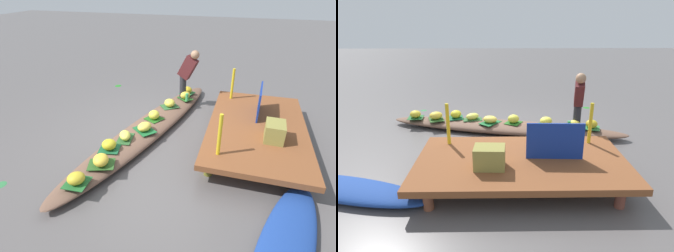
% 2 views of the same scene
% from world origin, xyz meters
% --- Properties ---
extents(canal_water, '(40.00, 40.00, 0.00)m').
position_xyz_m(canal_water, '(0.00, 0.00, 0.00)').
color(canal_water, '#5A5554').
rests_on(canal_water, ground).
extents(dock_platform, '(3.20, 1.80, 0.38)m').
position_xyz_m(dock_platform, '(-0.25, 2.13, 0.32)').
color(dock_platform, brown).
rests_on(dock_platform, ground).
extents(vendor_boat, '(5.37, 1.92, 0.22)m').
position_xyz_m(vendor_boat, '(0.00, 0.00, 0.11)').
color(vendor_boat, brown).
rests_on(vendor_boat, ground).
extents(moored_boat, '(2.71, 1.28, 0.18)m').
position_xyz_m(moored_boat, '(2.29, 2.50, 0.09)').
color(moored_boat, navy).
rests_on(moored_boat, ground).
extents(leaf_mat_0, '(0.42, 0.41, 0.01)m').
position_xyz_m(leaf_mat_0, '(-1.84, 0.39, 0.23)').
color(leaf_mat_0, '#327D3F').
rests_on(leaf_mat_0, vendor_boat).
extents(banana_bunch_0, '(0.33, 0.33, 0.17)m').
position_xyz_m(banana_bunch_0, '(-1.84, 0.39, 0.31)').
color(banana_bunch_0, gold).
rests_on(banana_bunch_0, vendor_boat).
extents(leaf_mat_1, '(0.46, 0.32, 0.01)m').
position_xyz_m(leaf_mat_1, '(0.71, -0.20, 0.23)').
color(leaf_mat_1, '#2D5B2C').
rests_on(leaf_mat_1, vendor_boat).
extents(banana_bunch_1, '(0.36, 0.32, 0.15)m').
position_xyz_m(banana_bunch_1, '(0.71, -0.20, 0.30)').
color(banana_bunch_1, '#E6E253').
rests_on(banana_bunch_1, vendor_boat).
extents(leaf_mat_2, '(0.48, 0.49, 0.01)m').
position_xyz_m(leaf_mat_2, '(-0.91, 0.19, 0.23)').
color(leaf_mat_2, '#2F6033').
rests_on(leaf_mat_2, vendor_boat).
extents(banana_bunch_2, '(0.34, 0.33, 0.18)m').
position_xyz_m(banana_bunch_2, '(-0.91, 0.19, 0.32)').
color(banana_bunch_2, '#F3E748').
rests_on(banana_bunch_2, vendor_boat).
extents(leaf_mat_3, '(0.39, 0.41, 0.01)m').
position_xyz_m(leaf_mat_3, '(1.11, -0.32, 0.23)').
color(leaf_mat_3, '#195B33').
rests_on(leaf_mat_3, vendor_boat).
extents(banana_bunch_3, '(0.34, 0.34, 0.18)m').
position_xyz_m(banana_bunch_3, '(1.11, -0.32, 0.32)').
color(banana_bunch_3, gold).
rests_on(banana_bunch_3, vendor_boat).
extents(leaf_mat_4, '(0.44, 0.50, 0.01)m').
position_xyz_m(leaf_mat_4, '(1.55, -0.24, 0.23)').
color(leaf_mat_4, '#2B5721').
rests_on(leaf_mat_4, vendor_boat).
extents(banana_bunch_4, '(0.37, 0.35, 0.17)m').
position_xyz_m(banana_bunch_4, '(1.55, -0.24, 0.31)').
color(banana_bunch_4, yellow).
rests_on(banana_bunch_4, vendor_boat).
extents(leaf_mat_5, '(0.52, 0.54, 0.01)m').
position_xyz_m(leaf_mat_5, '(0.30, 0.03, 0.23)').
color(leaf_mat_5, '#1B6530').
rests_on(leaf_mat_5, vendor_boat).
extents(banana_bunch_5, '(0.36, 0.31, 0.15)m').
position_xyz_m(banana_bunch_5, '(0.30, 0.03, 0.30)').
color(banana_bunch_5, '#EDD24C').
rests_on(banana_bunch_5, vendor_boat).
extents(leaf_mat_6, '(0.36, 0.36, 0.01)m').
position_xyz_m(leaf_mat_6, '(2.05, -0.36, 0.23)').
color(leaf_mat_6, '#20612A').
rests_on(leaf_mat_6, vendor_boat).
extents(banana_bunch_6, '(0.35, 0.35, 0.17)m').
position_xyz_m(banana_bunch_6, '(2.05, -0.36, 0.31)').
color(banana_bunch_6, gold).
rests_on(banana_bunch_6, vendor_boat).
extents(leaf_mat_7, '(0.43, 0.44, 0.01)m').
position_xyz_m(leaf_mat_7, '(-0.21, 0.05, 0.23)').
color(leaf_mat_7, '#24631C').
rests_on(leaf_mat_7, vendor_boat).
extents(banana_bunch_7, '(0.27, 0.25, 0.19)m').
position_xyz_m(banana_bunch_7, '(-0.21, 0.05, 0.32)').
color(banana_bunch_7, yellow).
rests_on(banana_bunch_7, vendor_boat).
extents(leaf_mat_8, '(0.43, 0.44, 0.01)m').
position_xyz_m(leaf_mat_8, '(-1.48, 0.43, 0.23)').
color(leaf_mat_8, '#275B21').
rests_on(leaf_mat_8, vendor_boat).
extents(banana_bunch_8, '(0.32, 0.32, 0.18)m').
position_xyz_m(banana_bunch_8, '(-1.48, 0.43, 0.32)').
color(banana_bunch_8, yellow).
rests_on(banana_bunch_8, vendor_boat).
extents(vendor_person, '(0.28, 0.52, 1.20)m').
position_xyz_m(vendor_person, '(-1.51, 0.46, 0.91)').
color(vendor_person, '#28282D').
rests_on(vendor_person, vendor_boat).
extents(water_bottle, '(0.07, 0.07, 0.19)m').
position_xyz_m(water_bottle, '(-1.34, 0.50, 0.32)').
color(water_bottle, '#43B361').
rests_on(water_bottle, vendor_boat).
extents(market_banner, '(0.86, 0.07, 0.57)m').
position_xyz_m(market_banner, '(-0.75, 2.13, 0.66)').
color(market_banner, navy).
rests_on(market_banner, dock_platform).
extents(railing_post_west, '(0.06, 0.06, 0.71)m').
position_xyz_m(railing_post_west, '(-1.45, 1.53, 0.73)').
color(railing_post_west, gold).
rests_on(railing_post_west, dock_platform).
extents(railing_post_east, '(0.06, 0.06, 0.71)m').
position_xyz_m(railing_post_east, '(0.95, 1.53, 0.73)').
color(railing_post_east, gold).
rests_on(railing_post_east, dock_platform).
extents(produce_crate, '(0.45, 0.34, 0.32)m').
position_xyz_m(produce_crate, '(0.23, 2.40, 0.54)').
color(produce_crate, olive).
rests_on(produce_crate, dock_platform).
extents(drifting_plant_0, '(0.22, 0.21, 0.01)m').
position_xyz_m(drifting_plant_0, '(-2.38, -1.85, 0.00)').
color(drifting_plant_0, '#277E26').
rests_on(drifting_plant_0, ground).
extents(drifting_plant_1, '(0.20, 0.19, 0.01)m').
position_xyz_m(drifting_plant_1, '(2.21, -1.66, 0.00)').
color(drifting_plant_1, '#307841').
rests_on(drifting_plant_1, ground).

